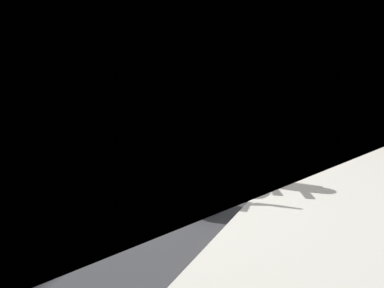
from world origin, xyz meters
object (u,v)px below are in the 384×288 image
at_px(motorcycle_main, 217,161).
at_px(bus_near, 187,32).
at_px(rider_main, 220,121).
at_px(car_dark, 205,89).
at_px(car_silver, 337,48).

xyz_separation_m(motorcycle_main, bus_near, (-12.13, -6.10, 1.42)).
xyz_separation_m(rider_main, bus_near, (-11.94, -6.07, 0.84)).
distance_m(motorcycle_main, rider_main, 0.61).
height_order(rider_main, car_dark, rider_main).
distance_m(rider_main, car_dark, 5.65).
relative_size(rider_main, car_silver, 0.38).
bearing_deg(bus_near, rider_main, 26.95).
bearing_deg(bus_near, motorcycle_main, 26.69).
bearing_deg(car_dark, bus_near, -151.64).
height_order(motorcycle_main, bus_near, bus_near).
bearing_deg(car_silver, car_dark, -2.34).
bearing_deg(car_dark, car_silver, 177.66).
xyz_separation_m(motorcycle_main, rider_main, (-0.19, -0.03, 0.58)).
relative_size(rider_main, bus_near, 0.16).
height_order(motorcycle_main, car_silver, car_silver).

